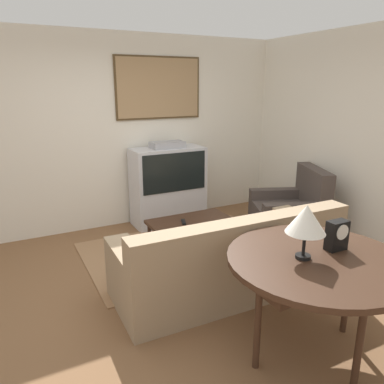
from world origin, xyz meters
TOP-DOWN VIEW (x-y plane):
  - ground_plane at (0.00, 0.00)m, footprint 12.00×12.00m
  - wall_back at (0.02, 2.13)m, footprint 12.00×0.10m
  - wall_right at (2.63, 0.00)m, footprint 0.06×12.00m
  - area_rug at (0.50, 0.80)m, footprint 2.42×1.65m
  - tv at (0.72, 1.81)m, footprint 1.05×0.49m
  - couch at (0.47, -0.25)m, footprint 2.26×0.92m
  - armchair at (2.02, 0.62)m, footprint 1.14×1.13m
  - coffee_table at (0.52, 0.72)m, footprint 1.00×0.48m
  - console_table at (0.52, -1.31)m, footprint 1.30×1.30m
  - table_lamp at (0.42, -1.27)m, footprint 0.28×0.28m
  - mantel_clock at (0.74, -1.27)m, footprint 0.16×0.10m
  - remote at (0.41, 0.66)m, footprint 0.10×0.17m

SIDE VIEW (x-z plane):
  - ground_plane at x=0.00m, z-range 0.00..0.00m
  - area_rug at x=0.50m, z-range 0.00..0.01m
  - armchair at x=2.02m, z-range -0.17..0.76m
  - couch at x=0.47m, z-range -0.12..0.74m
  - coffee_table at x=0.52m, z-range 0.17..0.60m
  - remote at x=0.41m, z-range 0.44..0.46m
  - tv at x=0.72m, z-range -0.03..1.19m
  - console_table at x=0.52m, z-range 0.34..1.15m
  - mantel_clock at x=0.74m, z-range 0.81..1.04m
  - table_lamp at x=0.42m, z-range 0.90..1.30m
  - wall_right at x=2.63m, z-range 0.00..2.70m
  - wall_back at x=0.02m, z-range 0.01..2.71m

